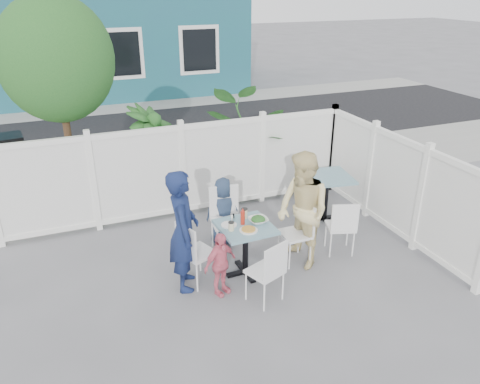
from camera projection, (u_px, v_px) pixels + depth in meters
name	position (u px, v px, depth m)	size (l,w,h in m)	color
ground	(228.00, 293.00, 6.10)	(80.00, 80.00, 0.00)	slate
near_sidewalk	(161.00, 185.00, 9.31)	(24.00, 2.60, 0.01)	gray
street	(130.00, 134.00, 12.44)	(24.00, 5.00, 0.01)	black
far_sidewalk	(113.00, 108.00, 15.07)	(24.00, 1.60, 0.01)	gray
building	(76.00, 4.00, 16.54)	(11.00, 6.00, 6.00)	#1F5569
fence_back	(183.00, 172.00, 7.84)	(5.86, 0.08, 1.60)	white
fence_right	(394.00, 186.00, 7.30)	(0.08, 3.66, 1.60)	white
tree	(56.00, 60.00, 7.28)	(1.80, 1.62, 3.59)	#382316
utility_cabinet	(7.00, 172.00, 8.32)	(0.65, 0.47, 1.21)	yellow
potted_shrub_a	(152.00, 156.00, 8.26)	(1.00, 1.00, 1.78)	#1E5620
potted_shrub_b	(252.00, 143.00, 8.80)	(1.67, 1.45, 1.86)	#1E5620
main_table	(245.00, 237.00, 6.28)	(0.73, 0.73, 0.74)	teal
spare_table	(327.00, 186.00, 7.74)	(0.87, 0.87, 0.80)	teal
chair_left	(193.00, 249.00, 6.08)	(0.52, 0.53, 0.90)	white
chair_right	(300.00, 228.00, 6.62)	(0.39, 0.41, 0.90)	white
chair_back	(226.00, 214.00, 6.91)	(0.49, 0.48, 0.98)	white
chair_near	(269.00, 268.00, 5.71)	(0.51, 0.50, 0.87)	white
chair_spare	(342.00, 224.00, 6.77)	(0.49, 0.48, 0.86)	white
man	(183.00, 231.00, 5.93)	(0.60, 0.39, 1.64)	#131F49
woman	(303.00, 211.00, 6.41)	(0.81, 0.63, 1.66)	#E5C04A
boy	(223.00, 211.00, 7.07)	(0.52, 0.34, 1.06)	#243550
toddler	(220.00, 264.00, 5.92)	(0.51, 0.21, 0.88)	#E96C83
plate_main	(249.00, 230.00, 6.08)	(0.24, 0.24, 0.02)	white
plate_side	(229.00, 225.00, 6.22)	(0.21, 0.21, 0.01)	white
salad_bowl	(258.00, 220.00, 6.28)	(0.26, 0.26, 0.06)	white
coffee_cup_a	(231.00, 227.00, 6.07)	(0.07, 0.07, 0.11)	beige
coffee_cup_b	(244.00, 214.00, 6.39)	(0.09, 0.09, 0.13)	beige
ketchup_bottle	(243.00, 218.00, 6.22)	(0.06, 0.06, 0.19)	#AB2315
salt_shaker	(232.00, 218.00, 6.34)	(0.03, 0.03, 0.07)	white
pepper_shaker	(233.00, 216.00, 6.41)	(0.03, 0.03, 0.06)	black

